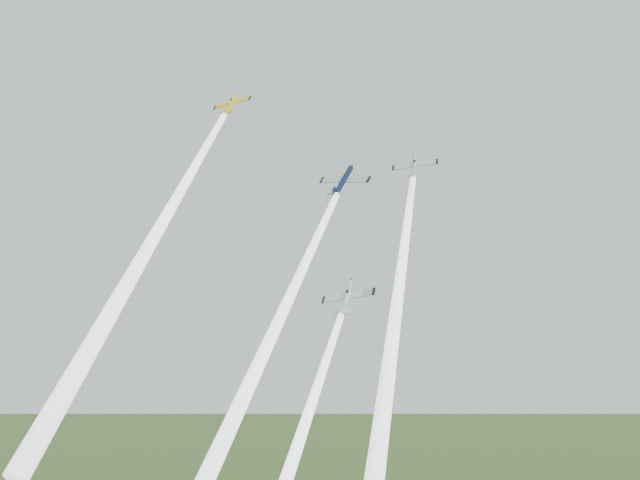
{
  "coord_description": "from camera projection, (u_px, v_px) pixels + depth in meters",
  "views": [
    {
      "loc": [
        11.07,
        -119.89,
        75.92
      ],
      "look_at": [
        0.0,
        -6.0,
        92.0
      ],
      "focal_mm": 45.0,
      "sensor_mm": 36.0,
      "label": 1
    }
  ],
  "objects": [
    {
      "name": "plane_yellow",
      "position": [
        231.0,
        104.0,
        126.68
      ],
      "size": [
        7.18,
        6.84,
        6.48
      ],
      "primitive_type": null,
      "rotation": [
        0.87,
        -0.13,
        -0.29
      ],
      "color": "yellow"
    },
    {
      "name": "smoke_trail_yellow",
      "position": [
        142.0,
        257.0,
        102.17
      ],
      "size": [
        14.96,
        42.14,
        50.81
      ],
      "primitive_type": null,
      "rotation": [
        -0.7,
        0.0,
        -0.29
      ],
      "color": "white"
    },
    {
      "name": "plane_navy",
      "position": [
        343.0,
        181.0,
        121.68
      ],
      "size": [
        10.68,
        8.94,
        8.0
      ],
      "primitive_type": null,
      "rotation": [
        0.87,
        0.1,
        -0.41
      ],
      "color": "#0C1838"
    },
    {
      "name": "smoke_trail_navy",
      "position": [
        254.0,
        375.0,
        97.03
      ],
      "size": [
        20.54,
        42.96,
        53.73
      ],
      "primitive_type": null,
      "rotation": [
        -0.7,
        0.0,
        -0.41
      ],
      "color": "white"
    },
    {
      "name": "plane_silver_right",
      "position": [
        415.0,
        166.0,
        125.24
      ],
      "size": [
        7.6,
        6.66,
        6.88
      ],
      "primitive_type": null,
      "rotation": [
        0.87,
        -0.09,
        -0.16
      ],
      "color": "silver"
    },
    {
      "name": "smoke_trail_silver_right",
      "position": [
        390.0,
        355.0,
        97.61
      ],
      "size": [
        10.11,
        46.91,
        55.43
      ],
      "primitive_type": null,
      "rotation": [
        -0.7,
        0.0,
        -0.16
      ],
      "color": "white"
    },
    {
      "name": "plane_silver_low",
      "position": [
        347.0,
        298.0,
        113.87
      ],
      "size": [
        9.08,
        8.75,
        8.05
      ],
      "primitive_type": null,
      "rotation": [
        0.87,
        -0.13,
        -0.33
      ],
      "color": "silver"
    }
  ]
}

